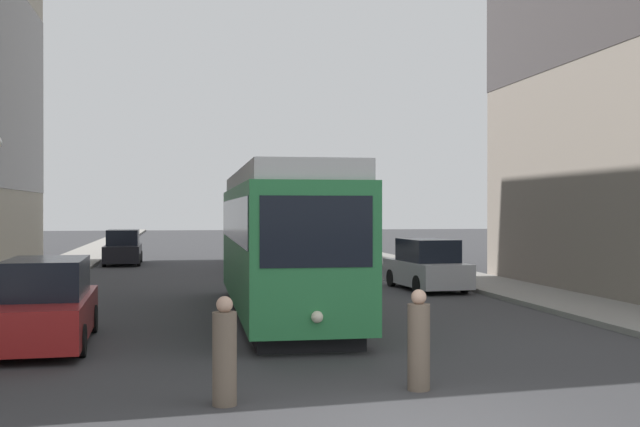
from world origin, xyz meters
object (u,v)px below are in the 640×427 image
(streetcar, at_px, (281,238))
(parked_car_right_far, at_px, (427,266))
(transit_bus, at_px, (299,228))
(parked_car_left_mid, at_px, (123,248))
(pedestrian_crossing_far, at_px, (419,343))
(pedestrian_crossing_near, at_px, (225,354))
(parked_car_left_near, at_px, (46,305))

(streetcar, bearing_deg, parked_car_right_far, 44.60)
(transit_bus, xyz_separation_m, parked_car_left_mid, (-8.85, 3.09, -1.10))
(streetcar, distance_m, transit_bus, 18.17)
(parked_car_right_far, relative_size, pedestrian_crossing_far, 2.79)
(parked_car_left_mid, height_order, pedestrian_crossing_far, parked_car_left_mid)
(parked_car_right_far, xyz_separation_m, pedestrian_crossing_near, (-8.16, -15.11, -0.10))
(parked_car_right_far, bearing_deg, pedestrian_crossing_far, 67.61)
(parked_car_right_far, distance_m, pedestrian_crossing_near, 17.17)
(transit_bus, bearing_deg, pedestrian_crossing_far, -96.04)
(pedestrian_crossing_near, bearing_deg, parked_car_left_near, -133.43)
(transit_bus, xyz_separation_m, parked_car_right_far, (2.71, -12.15, -1.10))
(parked_car_left_mid, bearing_deg, parked_car_left_near, -90.60)
(streetcar, height_order, parked_car_left_near, streetcar)
(transit_bus, distance_m, parked_car_left_near, 23.25)
(parked_car_left_mid, distance_m, pedestrian_crossing_far, 30.64)
(pedestrian_crossing_far, bearing_deg, parked_car_right_far, -125.89)
(parked_car_left_near, height_order, parked_car_left_mid, same)
(pedestrian_crossing_near, bearing_deg, parked_car_left_mid, -157.53)
(parked_car_left_near, bearing_deg, parked_car_left_mid, 88.40)
(pedestrian_crossing_near, height_order, pedestrian_crossing_far, pedestrian_crossing_far)
(parked_car_right_far, height_order, pedestrian_crossing_near, parked_car_right_far)
(transit_bus, distance_m, pedestrian_crossing_near, 27.82)
(pedestrian_crossing_near, relative_size, pedestrian_crossing_far, 1.00)
(streetcar, relative_size, pedestrian_crossing_far, 7.73)
(streetcar, relative_size, parked_car_left_near, 2.48)
(streetcar, bearing_deg, parked_car_left_near, -145.62)
(parked_car_right_far, bearing_deg, pedestrian_crossing_near, 58.24)
(transit_bus, bearing_deg, parked_car_left_near, -113.44)
(parked_car_left_near, xyz_separation_m, parked_car_left_mid, (0.00, 24.56, -0.00))
(pedestrian_crossing_far, bearing_deg, parked_car_left_near, -56.55)
(transit_bus, bearing_deg, parked_car_left_mid, 159.72)
(transit_bus, distance_m, pedestrian_crossing_far, 26.98)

